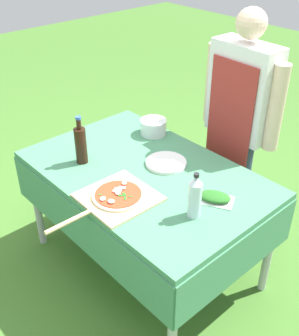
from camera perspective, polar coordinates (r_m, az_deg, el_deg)
name	(u,v)px	position (r m, az deg, el deg)	size (l,w,h in m)	color
ground_plane	(145,263)	(2.89, -0.55, -12.75)	(12.00, 12.00, 0.00)	#477A2D
prep_table	(145,183)	(2.47, -0.63, -2.03)	(1.43, 0.93, 0.74)	#478960
person_cook	(240,114)	(2.71, 12.12, 7.18)	(0.59, 0.21, 1.57)	#333D56
pizza_on_peel	(116,197)	(2.20, -4.54, -3.94)	(0.37, 0.62, 0.05)	#D1B27F
oil_bottle	(81,144)	(2.48, -9.30, 3.17)	(0.07, 0.07, 0.30)	black
water_bottle	(195,196)	(2.04, 6.17, -3.84)	(0.07, 0.07, 0.25)	silver
herb_container	(215,197)	(2.21, 8.82, -3.94)	(0.23, 0.20, 0.04)	silver
mixing_tub	(153,127)	(2.80, 0.52, 5.60)	(0.17, 0.17, 0.10)	silver
plate_stack	(166,163)	(2.48, 2.26, 0.72)	(0.24, 0.24, 0.02)	white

